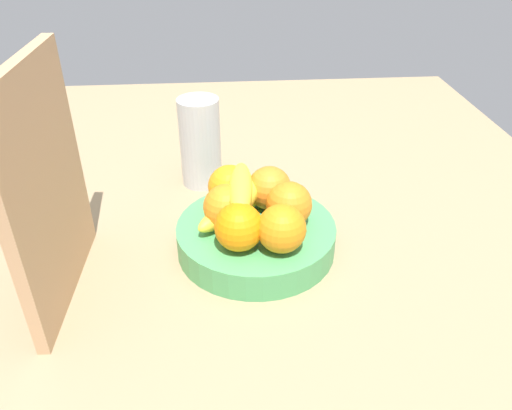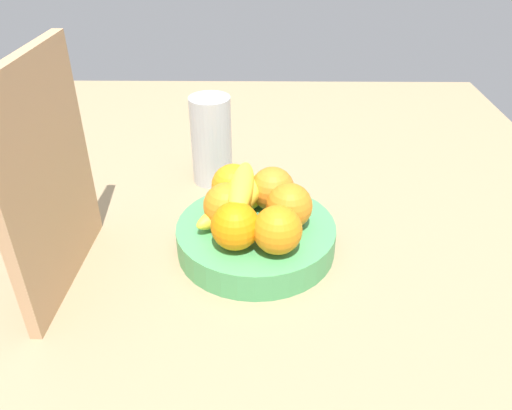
# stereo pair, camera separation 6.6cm
# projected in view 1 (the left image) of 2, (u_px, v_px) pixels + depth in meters

# --- Properties ---
(ground_plane) EXTENTS (1.80, 1.40, 0.03)m
(ground_plane) POSITION_uv_depth(u_px,v_px,m) (248.00, 255.00, 0.90)
(ground_plane) COLOR #9A825F
(fruit_bowl) EXTENTS (0.27, 0.27, 0.05)m
(fruit_bowl) POSITION_uv_depth(u_px,v_px,m) (256.00, 237.00, 0.88)
(fruit_bowl) COLOR #4BA15E
(fruit_bowl) RESTS_ON ground_plane
(orange_front_left) EXTENTS (0.08, 0.08, 0.08)m
(orange_front_left) POSITION_uv_depth(u_px,v_px,m) (289.00, 205.00, 0.85)
(orange_front_left) COLOR orange
(orange_front_left) RESTS_ON fruit_bowl
(orange_front_right) EXTENTS (0.08, 0.08, 0.08)m
(orange_front_right) POSITION_uv_depth(u_px,v_px,m) (269.00, 188.00, 0.89)
(orange_front_right) COLOR orange
(orange_front_right) RESTS_ON fruit_bowl
(orange_center) EXTENTS (0.08, 0.08, 0.08)m
(orange_center) POSITION_uv_depth(u_px,v_px,m) (230.00, 187.00, 0.90)
(orange_center) COLOR orange
(orange_center) RESTS_ON fruit_bowl
(orange_back_left) EXTENTS (0.08, 0.08, 0.08)m
(orange_back_left) POSITION_uv_depth(u_px,v_px,m) (226.00, 206.00, 0.84)
(orange_back_left) COLOR orange
(orange_back_left) RESTS_ON fruit_bowl
(orange_back_right) EXTENTS (0.08, 0.08, 0.08)m
(orange_back_right) POSITION_uv_depth(u_px,v_px,m) (239.00, 227.00, 0.79)
(orange_back_right) COLOR orange
(orange_back_right) RESTS_ON fruit_bowl
(orange_top_stack) EXTENTS (0.08, 0.08, 0.08)m
(orange_top_stack) POSITION_uv_depth(u_px,v_px,m) (282.00, 229.00, 0.79)
(orange_top_stack) COLOR orange
(orange_top_stack) RESTS_ON fruit_bowl
(banana_bunch) EXTENTS (0.18, 0.15, 0.08)m
(banana_bunch) POSITION_uv_depth(u_px,v_px,m) (239.00, 199.00, 0.86)
(banana_bunch) COLOR yellow
(banana_bunch) RESTS_ON fruit_bowl
(cutting_board) EXTENTS (0.28, 0.03, 0.36)m
(cutting_board) POSITION_uv_depth(u_px,v_px,m) (46.00, 189.00, 0.71)
(cutting_board) COLOR tan
(cutting_board) RESTS_ON ground_plane
(thermos_tumbler) EXTENTS (0.08, 0.08, 0.19)m
(thermos_tumbler) POSITION_uv_depth(u_px,v_px,m) (200.00, 142.00, 1.04)
(thermos_tumbler) COLOR silver
(thermos_tumbler) RESTS_ON ground_plane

